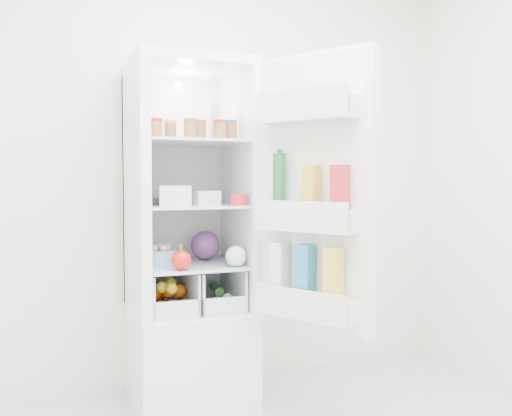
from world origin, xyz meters
name	(u,v)px	position (x,y,z in m)	size (l,w,h in m)	color
room_walls	(335,59)	(0.00, 0.00, 1.59)	(3.02, 3.02, 2.61)	white
refrigerator	(187,277)	(-0.20, 1.25, 0.67)	(0.60, 0.60, 1.80)	white
shelf_low	(190,265)	(-0.20, 1.19, 0.74)	(0.49, 0.53, 0.01)	silver
shelf_mid	(190,206)	(-0.20, 1.19, 1.05)	(0.49, 0.53, 0.01)	silver
shelf_top	(189,142)	(-0.20, 1.19, 1.38)	(0.49, 0.53, 0.01)	silver
crisper_left	(167,291)	(-0.32, 1.19, 0.61)	(0.23, 0.46, 0.22)	silver
crisper_right	(213,287)	(-0.08, 1.19, 0.61)	(0.23, 0.46, 0.22)	silver
condiment_jars	(189,131)	(-0.22, 1.10, 1.43)	(0.46, 0.32, 0.08)	#B21919
squeeze_bottle	(214,122)	(-0.08, 1.15, 1.49)	(0.06, 0.06, 0.20)	white
tub_white	(175,196)	(-0.30, 1.07, 1.11)	(0.15, 0.15, 0.10)	silver
tub_cream	(206,198)	(-0.14, 1.10, 1.09)	(0.12, 0.12, 0.07)	beige
tin_red	(239,200)	(-0.01, 0.96, 1.09)	(0.08, 0.08, 0.06)	red
foil_tray	(166,201)	(-0.31, 1.27, 1.08)	(0.14, 0.11, 0.04)	#B8B8BD
red_cabbage	(205,245)	(-0.09, 1.28, 0.83)	(0.16, 0.16, 0.16)	#491C52
bell_pepper	(181,260)	(-0.30, 0.97, 0.80)	(0.10, 0.10, 0.10)	red
mushroom_bowl	(160,258)	(-0.36, 1.16, 0.79)	(0.17, 0.17, 0.08)	#94C1DD
salad_bag	(236,256)	(-0.02, 0.98, 0.80)	(0.10, 0.10, 0.10)	beige
citrus_pile	(168,296)	(-0.33, 1.15, 0.59)	(0.20, 0.31, 0.16)	orange
veg_pile	(214,296)	(-0.07, 1.18, 0.56)	(0.16, 0.30, 0.10)	#1F501A
fridge_door	(313,200)	(0.25, 0.65, 1.09)	(0.42, 0.56, 1.30)	white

